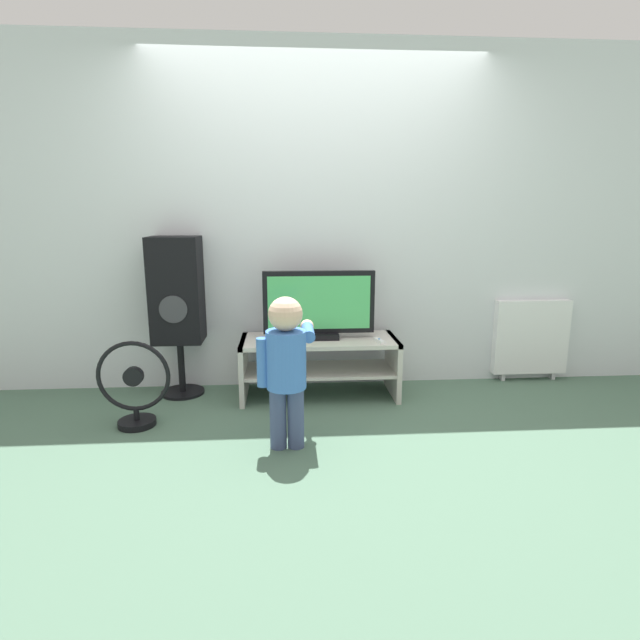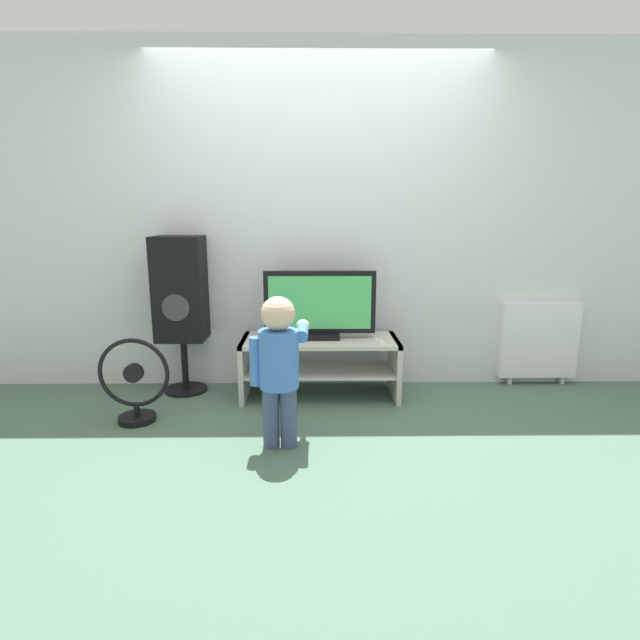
% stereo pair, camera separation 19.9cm
% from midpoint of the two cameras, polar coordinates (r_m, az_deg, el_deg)
% --- Properties ---
extents(ground_plane, '(16.00, 16.00, 0.00)m').
position_cam_midpoint_polar(ground_plane, '(3.61, 1.63, -9.93)').
color(ground_plane, '#4C6B56').
extents(wall_back, '(10.00, 0.06, 2.60)m').
position_cam_midpoint_polar(wall_back, '(3.89, 1.41, 11.34)').
color(wall_back, silver).
rests_on(wall_back, ground_plane).
extents(tv_stand, '(1.16, 0.47, 0.44)m').
position_cam_midpoint_polar(tv_stand, '(3.73, 1.51, -4.33)').
color(tv_stand, beige).
rests_on(tv_stand, ground_plane).
extents(television, '(0.82, 0.20, 0.50)m').
position_cam_midpoint_polar(television, '(3.66, 1.53, 1.66)').
color(television, black).
rests_on(television, tv_stand).
extents(game_console, '(0.05, 0.18, 0.05)m').
position_cam_midpoint_polar(game_console, '(3.62, -3.12, -2.02)').
color(game_console, white).
rests_on(game_console, tv_stand).
extents(remote_primary, '(0.07, 0.13, 0.03)m').
position_cam_midpoint_polar(remote_primary, '(3.60, 8.37, -2.45)').
color(remote_primary, white).
rests_on(remote_primary, tv_stand).
extents(child, '(0.34, 0.50, 0.90)m').
position_cam_midpoint_polar(child, '(2.87, -2.69, -4.56)').
color(child, '#3F4C72').
rests_on(child, ground_plane).
extents(speaker_tower, '(0.36, 0.32, 1.19)m').
position_cam_midpoint_polar(speaker_tower, '(3.84, -14.24, 3.09)').
color(speaker_tower, black).
rests_on(speaker_tower, ground_plane).
extents(floor_fan, '(0.47, 0.24, 0.57)m').
position_cam_midpoint_polar(floor_fan, '(3.47, -18.90, -7.04)').
color(floor_fan, black).
rests_on(floor_fan, ground_plane).
extents(radiator, '(0.61, 0.08, 0.67)m').
position_cam_midpoint_polar(radiator, '(4.38, 24.94, -2.13)').
color(radiator, white).
rests_on(radiator, ground_plane).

